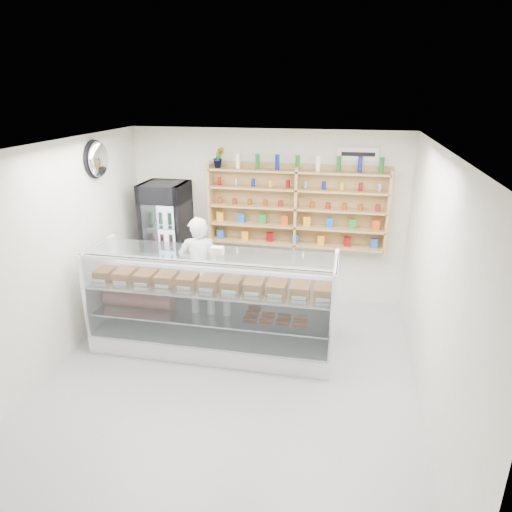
# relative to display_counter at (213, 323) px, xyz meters

# --- Properties ---
(room) EXTENTS (5.00, 5.00, 5.00)m
(room) POSITION_rel_display_counter_xyz_m (0.40, -0.61, 1.02)
(room) COLOR #A5A4A9
(room) RESTS_ON ground
(display_counter) EXTENTS (3.24, 0.97, 1.41)m
(display_counter) POSITION_rel_display_counter_xyz_m (0.00, 0.00, 0.00)
(display_counter) COLOR white
(display_counter) RESTS_ON floor
(shop_worker) EXTENTS (0.69, 0.57, 1.63)m
(shop_worker) POSITION_rel_display_counter_xyz_m (-0.45, 0.81, 0.44)
(shop_worker) COLOR silver
(shop_worker) RESTS_ON floor
(drinks_cooler) EXTENTS (0.71, 0.69, 1.96)m
(drinks_cooler) POSITION_rel_display_counter_xyz_m (-1.22, 1.53, 0.60)
(drinks_cooler) COLOR black
(drinks_cooler) RESTS_ON floor
(wall_shelving) EXTENTS (2.84, 0.28, 1.33)m
(wall_shelving) POSITION_rel_display_counter_xyz_m (0.90, 1.73, 1.21)
(wall_shelving) COLOR tan
(wall_shelving) RESTS_ON back_wall
(potted_plant) EXTENTS (0.22, 0.20, 0.32)m
(potted_plant) POSITION_rel_display_counter_xyz_m (-0.35, 1.73, 1.98)
(potted_plant) COLOR #1E6626
(potted_plant) RESTS_ON wall_shelving
(security_mirror) EXTENTS (0.15, 0.50, 0.50)m
(security_mirror) POSITION_rel_display_counter_xyz_m (-1.77, 0.59, 2.07)
(security_mirror) COLOR silver
(security_mirror) RESTS_ON left_wall
(wall_sign) EXTENTS (0.62, 0.03, 0.20)m
(wall_sign) POSITION_rel_display_counter_xyz_m (1.80, 1.86, 2.07)
(wall_sign) COLOR white
(wall_sign) RESTS_ON back_wall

